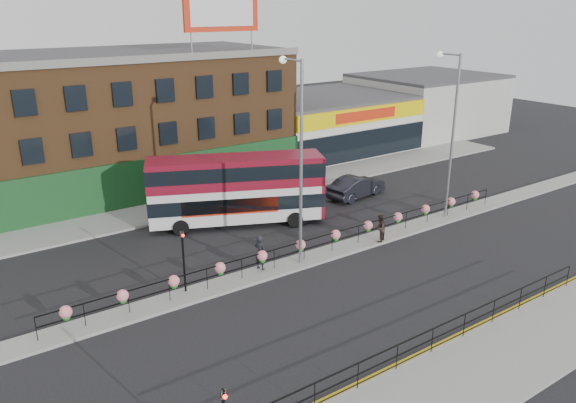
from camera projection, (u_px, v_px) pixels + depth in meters
ground at (318, 257)px, 31.86m from camera, size 120.00×120.00×0.00m
south_pavement at (501, 360)px, 22.55m from camera, size 60.00×4.00×0.15m
north_pavement at (218, 199)px, 41.12m from camera, size 60.00×4.00×0.15m
median at (318, 256)px, 31.83m from camera, size 60.00×1.60×0.15m
yellow_line_inner at (455, 335)px, 24.35m from camera, size 60.00×0.10×0.01m
yellow_line_outer at (458, 337)px, 24.21m from camera, size 60.00×0.10×0.01m
brick_building at (121, 120)px, 43.45m from camera, size 25.00×12.21×10.30m
supermarket at (323, 122)px, 55.02m from camera, size 15.00×12.25×5.30m
warehouse_east at (426, 103)px, 62.88m from camera, size 14.50×12.00×6.30m
billboard at (221, 10)px, 40.43m from camera, size 6.00×0.29×4.40m
median_railing at (318, 240)px, 31.51m from camera, size 30.04×0.56×1.23m
south_railing at (433, 335)px, 22.64m from camera, size 20.04×0.05×1.12m
double_decker_bus at (237, 183)px, 35.82m from camera, size 11.24×6.90×4.51m
car at (356, 187)px, 41.60m from camera, size 3.30×5.48×1.62m
pedestrian_a at (260, 252)px, 29.80m from camera, size 1.00×0.90×1.95m
pedestrian_b at (380, 228)px, 33.37m from camera, size 1.35×1.32×1.68m
lamp_column_west at (298, 146)px, 28.97m from camera, size 0.39×1.92×10.95m
lamp_column_east at (451, 123)px, 35.68m from camera, size 0.38×1.87×10.65m
traffic_light_median at (183, 248)px, 27.03m from camera, size 0.15×0.28×3.65m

